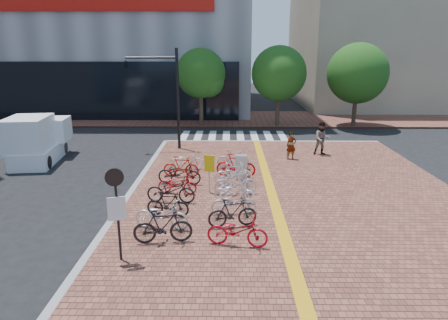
{
  "coord_description": "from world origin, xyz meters",
  "views": [
    {
      "loc": [
        0.19,
        -13.71,
        6.02
      ],
      "look_at": [
        -0.03,
        3.17,
        1.3
      ],
      "focal_mm": 32.0,
      "sensor_mm": 36.0,
      "label": 1
    }
  ],
  "objects_px": {
    "notice_sign": "(117,203)",
    "bike_5": "(179,173)",
    "bike_7": "(186,161)",
    "yellow_sign": "(209,167)",
    "bike_8": "(237,231)",
    "box_truck": "(38,140)",
    "bike_1": "(162,215)",
    "bike_2": "(168,204)",
    "bike_14": "(236,165)",
    "bike_15": "(233,159)",
    "bike_11": "(234,192)",
    "utility_box": "(241,167)",
    "bike_6": "(181,167)",
    "bike_9": "(232,213)",
    "traffic_light_pole": "(154,80)",
    "bike_4": "(177,184)",
    "bike_13": "(233,173)",
    "pedestrian_a": "(291,146)",
    "bike_0": "(163,226)",
    "bike_3": "(171,190)",
    "bike_10": "(234,202)",
    "pedestrian_b": "(322,139)",
    "bike_12": "(236,182)"
  },
  "relations": [
    {
      "from": "bike_8",
      "to": "notice_sign",
      "type": "bearing_deg",
      "value": 114.82
    },
    {
      "from": "bike_4",
      "to": "notice_sign",
      "type": "distance_m",
      "value": 5.72
    },
    {
      "from": "bike_4",
      "to": "yellow_sign",
      "type": "relative_size",
      "value": 1.02
    },
    {
      "from": "bike_2",
      "to": "bike_9",
      "type": "bearing_deg",
      "value": -102.43
    },
    {
      "from": "bike_14",
      "to": "bike_1",
      "type": "bearing_deg",
      "value": 163.96
    },
    {
      "from": "bike_3",
      "to": "yellow_sign",
      "type": "height_order",
      "value": "yellow_sign"
    },
    {
      "from": "bike_2",
      "to": "pedestrian_b",
      "type": "xyz_separation_m",
      "value": [
        7.5,
        8.86,
        0.47
      ]
    },
    {
      "from": "box_truck",
      "to": "bike_8",
      "type": "bearing_deg",
      "value": -42.95
    },
    {
      "from": "bike_14",
      "to": "bike_15",
      "type": "height_order",
      "value": "bike_14"
    },
    {
      "from": "bike_4",
      "to": "bike_15",
      "type": "xyz_separation_m",
      "value": [
        2.38,
        3.61,
        0.07
      ]
    },
    {
      "from": "bike_0",
      "to": "pedestrian_a",
      "type": "height_order",
      "value": "pedestrian_a"
    },
    {
      "from": "bike_3",
      "to": "bike_14",
      "type": "distance_m",
      "value": 4.23
    },
    {
      "from": "bike_2",
      "to": "bike_7",
      "type": "bearing_deg",
      "value": 7.04
    },
    {
      "from": "bike_13",
      "to": "pedestrian_a",
      "type": "relative_size",
      "value": 1.13
    },
    {
      "from": "bike_2",
      "to": "box_truck",
      "type": "bearing_deg",
      "value": 54.5
    },
    {
      "from": "bike_4",
      "to": "bike_10",
      "type": "distance_m",
      "value": 3.13
    },
    {
      "from": "bike_6",
      "to": "bike_14",
      "type": "xyz_separation_m",
      "value": [
        2.59,
        0.06,
        0.05
      ]
    },
    {
      "from": "bike_7",
      "to": "bike_8",
      "type": "relative_size",
      "value": 0.92
    },
    {
      "from": "bike_0",
      "to": "notice_sign",
      "type": "distance_m",
      "value": 1.93
    },
    {
      "from": "bike_7",
      "to": "traffic_light_pole",
      "type": "xyz_separation_m",
      "value": [
        -2.26,
        4.43,
        3.63
      ]
    },
    {
      "from": "bike_4",
      "to": "yellow_sign",
      "type": "bearing_deg",
      "value": -75.82
    },
    {
      "from": "bike_7",
      "to": "notice_sign",
      "type": "xyz_separation_m",
      "value": [
        -0.97,
        -8.96,
        1.29
      ]
    },
    {
      "from": "bike_8",
      "to": "bike_13",
      "type": "height_order",
      "value": "bike_13"
    },
    {
      "from": "bike_1",
      "to": "bike_2",
      "type": "relative_size",
      "value": 1.19
    },
    {
      "from": "traffic_light_pole",
      "to": "box_truck",
      "type": "distance_m",
      "value": 7.19
    },
    {
      "from": "bike_14",
      "to": "bike_15",
      "type": "xyz_separation_m",
      "value": [
        -0.1,
        1.29,
        -0.06
      ]
    },
    {
      "from": "bike_2",
      "to": "bike_10",
      "type": "bearing_deg",
      "value": -75.69
    },
    {
      "from": "bike_13",
      "to": "bike_15",
      "type": "relative_size",
      "value": 1.03
    },
    {
      "from": "bike_0",
      "to": "bike_3",
      "type": "xyz_separation_m",
      "value": [
        -0.23,
        3.39,
        -0.05
      ]
    },
    {
      "from": "bike_7",
      "to": "yellow_sign",
      "type": "xyz_separation_m",
      "value": [
        1.31,
        -3.32,
        0.68
      ]
    },
    {
      "from": "pedestrian_b",
      "to": "yellow_sign",
      "type": "bearing_deg",
      "value": -133.31
    },
    {
      "from": "bike_2",
      "to": "bike_3",
      "type": "xyz_separation_m",
      "value": [
        -0.08,
        1.35,
        0.03
      ]
    },
    {
      "from": "bike_11",
      "to": "bike_14",
      "type": "xyz_separation_m",
      "value": [
        0.11,
        3.28,
        0.13
      ]
    },
    {
      "from": "bike_6",
      "to": "bike_9",
      "type": "bearing_deg",
      "value": -149.97
    },
    {
      "from": "yellow_sign",
      "to": "bike_12",
      "type": "bearing_deg",
      "value": -12.04
    },
    {
      "from": "bike_11",
      "to": "utility_box",
      "type": "relative_size",
      "value": 1.43
    },
    {
      "from": "bike_8",
      "to": "bike_14",
      "type": "xyz_separation_m",
      "value": [
        0.06,
        6.9,
        0.07
      ]
    },
    {
      "from": "pedestrian_a",
      "to": "box_truck",
      "type": "relative_size",
      "value": 0.32
    },
    {
      "from": "bike_14",
      "to": "utility_box",
      "type": "xyz_separation_m",
      "value": [
        0.24,
        -0.36,
        0.02
      ]
    },
    {
      "from": "bike_7",
      "to": "bike_6",
      "type": "bearing_deg",
      "value": 173.74
    },
    {
      "from": "bike_10",
      "to": "traffic_light_pole",
      "type": "distance_m",
      "value": 11.57
    },
    {
      "from": "bike_6",
      "to": "bike_9",
      "type": "distance_m",
      "value": 5.97
    },
    {
      "from": "utility_box",
      "to": "bike_15",
      "type": "bearing_deg",
      "value": 101.62
    },
    {
      "from": "bike_14",
      "to": "notice_sign",
      "type": "xyz_separation_m",
      "value": [
        -3.43,
        -7.81,
        1.18
      ]
    },
    {
      "from": "pedestrian_b",
      "to": "bike_7",
      "type": "bearing_deg",
      "value": -157.16
    },
    {
      "from": "notice_sign",
      "to": "bike_5",
      "type": "bearing_deg",
      "value": 82.42
    },
    {
      "from": "bike_7",
      "to": "bike_1",
      "type": "bearing_deg",
      "value": 178.77
    },
    {
      "from": "pedestrian_b",
      "to": "bike_1",
      "type": "bearing_deg",
      "value": -126.74
    },
    {
      "from": "bike_2",
      "to": "bike_5",
      "type": "bearing_deg",
      "value": 7.88
    },
    {
      "from": "bike_10",
      "to": "bike_5",
      "type": "bearing_deg",
      "value": 29.68
    }
  ]
}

